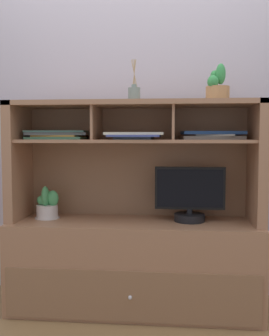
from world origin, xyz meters
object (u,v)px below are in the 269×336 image
at_px(potted_succulent, 217,89).
at_px(magazine_stack_right, 212,135).
at_px(potted_orchid, 48,206).
at_px(diffuser_bottle, 134,94).
at_px(media_console, 135,245).
at_px(magazine_stack_centre, 134,135).
at_px(magazine_stack_left, 57,135).
at_px(tv_monitor, 190,197).

bearing_deg(potted_succulent, magazine_stack_right, 108.58).
distance_m(potted_orchid, magazine_stack_right, 1.16).
relative_size(diffuser_bottle, potted_succulent, 1.14).
distance_m(media_console, diffuser_bottle, 0.96).
distance_m(potted_orchid, potted_succulent, 1.31).
height_order(magazine_stack_centre, diffuser_bottle, diffuser_bottle).
bearing_deg(magazine_stack_centre, magazine_stack_left, 171.08).
height_order(tv_monitor, magazine_stack_right, magazine_stack_right).
bearing_deg(magazine_stack_centre, magazine_stack_right, 13.14).
height_order(potted_orchid, diffuser_bottle, diffuser_bottle).
height_order(magazine_stack_left, potted_succulent, potted_succulent).
distance_m(tv_monitor, magazine_stack_centre, 0.52).
bearing_deg(potted_orchid, magazine_stack_centre, -6.94).
relative_size(potted_orchid, magazine_stack_left, 0.53).
xyz_separation_m(magazine_stack_centre, diffuser_bottle, (-0.00, 0.04, 0.26)).
bearing_deg(tv_monitor, media_console, 179.94).
relative_size(tv_monitor, magazine_stack_left, 1.09).
height_order(media_console, potted_orchid, media_console).
xyz_separation_m(magazine_stack_left, diffuser_bottle, (0.51, -0.04, 0.25)).
height_order(media_console, potted_succulent, potted_succulent).
bearing_deg(diffuser_bottle, media_console, 90.00).
bearing_deg(tv_monitor, diffuser_bottle, -176.03).
relative_size(potted_orchid, diffuser_bottle, 0.83).
distance_m(tv_monitor, magazine_stack_left, 0.94).
height_order(magazine_stack_left, diffuser_bottle, diffuser_bottle).
relative_size(magazine_stack_centre, magazine_stack_right, 0.91).
bearing_deg(magazine_stack_left, diffuser_bottle, -4.54).
distance_m(magazine_stack_left, diffuser_bottle, 0.57).
height_order(diffuser_bottle, potted_succulent, diffuser_bottle).
relative_size(magazine_stack_right, potted_succulent, 1.80).
bearing_deg(media_console, magazine_stack_left, 178.24).
bearing_deg(magazine_stack_right, magazine_stack_left, -178.06).
distance_m(media_console, tv_monitor, 0.47).
relative_size(magazine_stack_left, magazine_stack_right, 0.99).
bearing_deg(magazine_stack_right, media_console, -174.26).
xyz_separation_m(tv_monitor, magazine_stack_left, (-0.85, 0.02, 0.39)).
xyz_separation_m(media_console, diffuser_bottle, (-0.00, -0.02, 0.96)).
bearing_deg(potted_succulent, magazine_stack_left, 178.80).
height_order(potted_orchid, magazine_stack_right, magazine_stack_right).
xyz_separation_m(tv_monitor, potted_succulent, (0.16, -0.01, 0.67)).
distance_m(tv_monitor, potted_succulent, 0.69).
bearing_deg(magazine_stack_right, magazine_stack_centre, -166.86).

